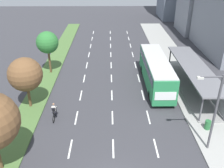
{
  "coord_description": "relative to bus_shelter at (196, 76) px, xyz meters",
  "views": [
    {
      "loc": [
        -0.31,
        -11.12,
        13.85
      ],
      "look_at": [
        0.02,
        13.42,
        1.2
      ],
      "focal_mm": 39.56,
      "sensor_mm": 36.0,
      "label": 1
    }
  ],
  "objects": [
    {
      "name": "trash_bin",
      "position": [
        -1.08,
        -7.47,
        -1.29
      ],
      "size": [
        0.52,
        0.52,
        0.85
      ],
      "primitive_type": "cylinder",
      "color": "#286B38",
      "rests_on": "sidewalk_right"
    },
    {
      "name": "lane_divider_right",
      "position": [
        -6.03,
        3.29,
        -1.86
      ],
      "size": [
        0.14,
        45.71,
        0.01
      ],
      "color": "white",
      "rests_on": "ground"
    },
    {
      "name": "lane_divider_left",
      "position": [
        -13.03,
        3.29,
        -1.86
      ],
      "size": [
        0.14,
        45.71,
        0.01
      ],
      "color": "white",
      "rests_on": "ground"
    },
    {
      "name": "median_tree_second",
      "position": [
        -17.98,
        -3.37,
        1.84
      ],
      "size": [
        3.36,
        3.36,
        5.27
      ],
      "color": "brown",
      "rests_on": "median_strip"
    },
    {
      "name": "lane_divider_center",
      "position": [
        -9.53,
        3.29,
        -1.86
      ],
      "size": [
        0.14,
        45.71,
        0.01
      ],
      "color": "white",
      "rests_on": "ground"
    },
    {
      "name": "median_tree_third",
      "position": [
        -17.64,
        5.08,
        2.34
      ],
      "size": [
        2.81,
        2.81,
        5.52
      ],
      "color": "brown",
      "rests_on": "median_strip"
    },
    {
      "name": "cyclist",
      "position": [
        -15.06,
        -5.58,
        -1.07
      ],
      "size": [
        0.46,
        1.82,
        1.71
      ],
      "color": "black",
      "rests_on": "ground"
    },
    {
      "name": "streetlight",
      "position": [
        -2.11,
        -9.94,
        2.02
      ],
      "size": [
        1.91,
        0.24,
        6.5
      ],
      "color": "#4C4C51",
      "rests_on": "sidewalk_right"
    },
    {
      "name": "median_strip",
      "position": [
        -17.83,
        5.94,
        -1.8
      ],
      "size": [
        2.6,
        52.0,
        0.12
      ],
      "primitive_type": "cube",
      "color": "#4C7038",
      "rests_on": "ground"
    },
    {
      "name": "bus_shelter",
      "position": [
        0.0,
        0.0,
        0.0
      ],
      "size": [
        2.9,
        13.73,
        2.86
      ],
      "color": "gray",
      "rests_on": "sidewalk_right"
    },
    {
      "name": "sidewalk_right",
      "position": [
        -0.28,
        5.94,
        -1.79
      ],
      "size": [
        4.5,
        52.0,
        0.15
      ],
      "primitive_type": "cube",
      "color": "#9E9E99",
      "rests_on": "ground"
    },
    {
      "name": "bus",
      "position": [
        -4.28,
        1.43,
        0.2
      ],
      "size": [
        2.54,
        11.29,
        3.37
      ],
      "color": "#28844C",
      "rests_on": "ground"
    }
  ]
}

